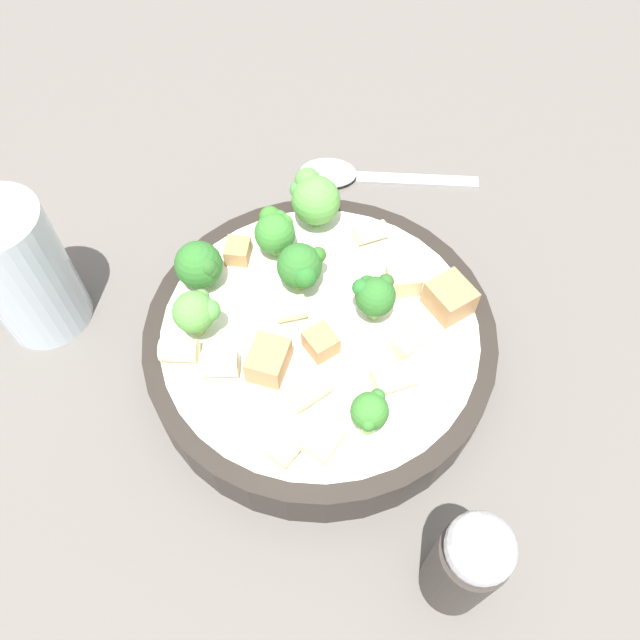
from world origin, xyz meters
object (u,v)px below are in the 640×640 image
object	(u,v)px
rigatoni_0	(328,440)
pepper_shaker	(467,563)
broccoli_floret_0	(275,230)
rigatoni_7	(219,364)
broccoli_floret_2	(374,295)
broccoli_floret_3	(309,198)
chicken_chunk_3	(450,298)
rigatoni_1	(371,232)
broccoli_floret_6	(301,267)
rigatoni_6	(309,391)
spoon	(351,174)
chicken_chunk_2	(238,251)
chicken_chunk_4	(403,280)
pasta_bowl	(320,341)
rigatoni_3	(410,338)
drinking_glass	(27,278)
rigatoni_4	(291,443)
broccoli_floret_5	(197,307)
rigatoni_8	(179,350)
broccoli_floret_1	(200,265)
chicken_chunk_1	(322,342)
chicken_chunk_0	(268,360)
rigatoni_2	(290,308)
broccoli_floret_4	(370,412)

from	to	relation	value
rigatoni_0	pepper_shaker	size ratio (longest dim) A/B	0.24
broccoli_floret_0	rigatoni_7	size ratio (longest dim) A/B	1.49
pepper_shaker	broccoli_floret_2	bearing A→B (deg)	-77.64
broccoli_floret_3	broccoli_floret_0	bearing A→B (deg)	48.86
broccoli_floret_3	chicken_chunk_3	xyz separation A→B (m)	(-0.09, 0.08, -0.01)
broccoli_floret_0	rigatoni_1	bearing A→B (deg)	-172.99
broccoli_floret_6	rigatoni_6	xyz separation A→B (m)	(-0.00, 0.09, -0.01)
rigatoni_0	rigatoni_7	world-z (taller)	rigatoni_0
broccoli_floret_6	rigatoni_0	bearing A→B (deg)	96.78
rigatoni_1	spoon	size ratio (longest dim) A/B	0.15
chicken_chunk_2	pepper_shaker	world-z (taller)	pepper_shaker
broccoli_floret_6	pepper_shaker	distance (m)	0.21
chicken_chunk_2	chicken_chunk_4	xyz separation A→B (m)	(-0.11, 0.03, 0.00)
pepper_shaker	chicken_chunk_2	bearing A→B (deg)	-59.42
broccoli_floret_2	broccoli_floret_6	distance (m)	0.05
pasta_bowl	broccoli_floret_6	bearing A→B (deg)	-71.54
broccoli_floret_0	rigatoni_3	size ratio (longest dim) A/B	1.26
rigatoni_7	drinking_glass	distance (m)	0.15
rigatoni_4	chicken_chunk_4	xyz separation A→B (m)	(-0.08, -0.12, 0.00)
broccoli_floret_3	pepper_shaker	distance (m)	0.26
broccoli_floret_5	pepper_shaker	xyz separation A→B (m)	(-0.15, 0.16, -0.01)
chicken_chunk_2	chicken_chunk_3	bearing A→B (deg)	161.62
rigatoni_8	drinking_glass	bearing A→B (deg)	-28.95
broccoli_floret_0	broccoli_floret_1	bearing A→B (deg)	28.42
rigatoni_4	chicken_chunk_1	world-z (taller)	same
rigatoni_8	chicken_chunk_1	distance (m)	0.09
rigatoni_6	chicken_chunk_0	size ratio (longest dim) A/B	0.98
pasta_bowl	broccoli_floret_0	bearing A→B (deg)	-66.93
broccoli_floret_5	spoon	world-z (taller)	broccoli_floret_5
rigatoni_2	rigatoni_8	size ratio (longest dim) A/B	0.84
broccoli_floret_4	rigatoni_4	xyz separation A→B (m)	(0.05, 0.01, -0.01)
chicken_chunk_0	pasta_bowl	bearing A→B (deg)	-138.74
drinking_glass	spoon	distance (m)	0.27
broccoli_floret_3	rigatoni_6	xyz separation A→B (m)	(0.00, 0.15, -0.02)
chicken_chunk_2	chicken_chunk_4	size ratio (longest dim) A/B	0.85
rigatoni_3	chicken_chunk_1	xyz separation A→B (m)	(0.06, 0.00, -0.00)
rigatoni_6	spoon	world-z (taller)	rigatoni_6
pasta_bowl	rigatoni_2	world-z (taller)	rigatoni_2
chicken_chunk_4	spoon	xyz separation A→B (m)	(0.03, -0.15, -0.04)
broccoli_floret_1	broccoli_floret_4	size ratio (longest dim) A/B	1.04
broccoli_floret_2	rigatoni_6	size ratio (longest dim) A/B	1.33
broccoli_floret_1	pepper_shaker	world-z (taller)	pepper_shaker
rigatoni_2	pepper_shaker	bearing A→B (deg)	118.76
broccoli_floret_4	rigatoni_0	xyz separation A→B (m)	(0.02, 0.01, -0.01)
broccoli_floret_2	spoon	xyz separation A→B (m)	(0.00, -0.17, -0.06)
broccoli_floret_4	chicken_chunk_4	world-z (taller)	broccoli_floret_4
rigatoni_6	chicken_chunk_2	bearing A→B (deg)	-66.91
rigatoni_7	chicken_chunk_4	bearing A→B (deg)	-153.15
rigatoni_6	drinking_glass	distance (m)	0.21
broccoli_floret_3	chicken_chunk_4	xyz separation A→B (m)	(-0.06, 0.06, -0.02)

